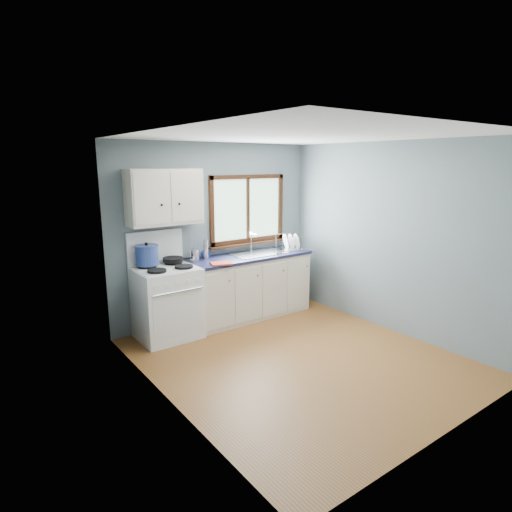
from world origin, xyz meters
TOP-DOWN VIEW (x-y plane):
  - floor at (0.00, 0.00)m, footprint 3.20×3.60m
  - ceiling at (0.00, 0.00)m, footprint 3.20×3.60m
  - wall_back at (0.00, 1.81)m, footprint 3.20×0.02m
  - wall_front at (0.00, -1.81)m, footprint 3.20×0.02m
  - wall_left at (-1.61, 0.00)m, footprint 0.02×3.60m
  - wall_right at (1.61, 0.00)m, footprint 0.02×3.60m
  - gas_range at (-0.95, 1.47)m, footprint 0.76×0.69m
  - base_cabinets at (0.36, 1.49)m, footprint 1.85×0.60m
  - countertop at (0.36, 1.49)m, footprint 1.89×0.64m
  - sink at (0.54, 1.49)m, footprint 0.84×0.46m
  - window at (0.54, 1.77)m, footprint 1.36×0.10m
  - upper_cabinets at (-0.85, 1.63)m, footprint 0.95×0.35m
  - skillet at (-0.78, 1.60)m, footprint 0.42×0.31m
  - stockpot at (-1.12, 1.62)m, footprint 0.31×0.31m
  - utensil_crock at (-0.45, 1.63)m, footprint 0.16×0.16m
  - thermos at (-0.27, 1.63)m, footprint 0.08×0.08m
  - soap_bottle at (-0.26, 1.63)m, footprint 0.11×0.11m
  - dish_towel at (-0.27, 1.24)m, footprint 0.32×0.27m
  - dish_rack at (1.14, 1.45)m, footprint 0.55×0.49m

SIDE VIEW (x-z plane):
  - floor at x=0.00m, z-range -0.02..0.00m
  - base_cabinets at x=0.36m, z-range -0.03..0.85m
  - gas_range at x=-0.95m, z-range -0.19..1.17m
  - sink at x=0.54m, z-range 0.64..1.08m
  - countertop at x=0.36m, z-range 0.88..0.92m
  - dish_towel at x=-0.27m, z-range 0.92..0.94m
  - dish_rack at x=1.14m, z-range 0.86..1.10m
  - skillet at x=-0.78m, z-range 0.96..1.01m
  - utensil_crock at x=-0.45m, z-range 0.80..1.20m
  - soap_bottle at x=-0.26m, z-range 0.92..1.15m
  - thermos at x=-0.27m, z-range 0.92..1.19m
  - stockpot at x=-1.12m, z-range 0.94..1.23m
  - wall_back at x=0.00m, z-range 0.00..2.50m
  - wall_front at x=0.00m, z-range 0.00..2.50m
  - wall_left at x=-1.61m, z-range 0.00..2.50m
  - wall_right at x=1.61m, z-range 0.00..2.50m
  - window at x=0.54m, z-range 0.96..1.99m
  - upper_cabinets at x=-0.85m, z-range 1.45..2.15m
  - ceiling at x=0.00m, z-range 2.50..2.52m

